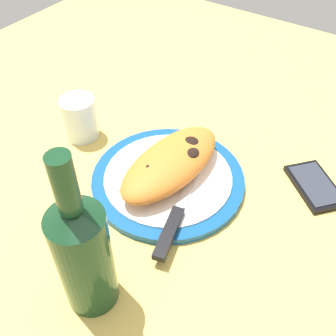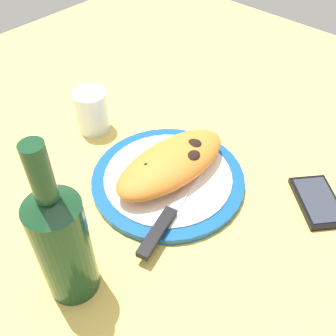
{
  "view_description": "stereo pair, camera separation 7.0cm",
  "coord_description": "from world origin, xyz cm",
  "px_view_note": "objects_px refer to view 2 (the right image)",
  "views": [
    {
      "loc": [
        41.15,
        27.93,
        52.84
      ],
      "look_at": [
        0.0,
        0.0,
        3.63
      ],
      "focal_mm": 42.44,
      "sensor_mm": 36.0,
      "label": 1
    },
    {
      "loc": [
        36.83,
        33.42,
        52.84
      ],
      "look_at": [
        0.0,
        0.0,
        3.63
      ],
      "focal_mm": 42.44,
      "sensor_mm": 36.0,
      "label": 2
    }
  ],
  "objects_px": {
    "wine_bottle": "(62,242)",
    "knife": "(166,219)",
    "fork": "(142,164)",
    "plate": "(168,179)",
    "water_glass": "(92,113)",
    "smartphone": "(318,201)",
    "calzone": "(171,162)"
  },
  "relations": [
    {
      "from": "plate",
      "to": "fork",
      "type": "distance_m",
      "value": 0.06
    },
    {
      "from": "calzone",
      "to": "water_glass",
      "type": "xyz_separation_m",
      "value": [
        -0.0,
        -0.22,
        -0.01
      ]
    },
    {
      "from": "smartphone",
      "to": "calzone",
      "type": "bearing_deg",
      "value": -60.87
    },
    {
      "from": "water_glass",
      "to": "knife",
      "type": "bearing_deg",
      "value": 72.84
    },
    {
      "from": "calzone",
      "to": "wine_bottle",
      "type": "bearing_deg",
      "value": 8.43
    },
    {
      "from": "fork",
      "to": "water_glass",
      "type": "xyz_separation_m",
      "value": [
        -0.02,
        -0.17,
        0.02
      ]
    },
    {
      "from": "water_glass",
      "to": "wine_bottle",
      "type": "xyz_separation_m",
      "value": [
        0.25,
        0.26,
        0.07
      ]
    },
    {
      "from": "wine_bottle",
      "to": "plate",
      "type": "bearing_deg",
      "value": -171.7
    },
    {
      "from": "fork",
      "to": "plate",
      "type": "bearing_deg",
      "value": 100.86
    },
    {
      "from": "plate",
      "to": "wine_bottle",
      "type": "bearing_deg",
      "value": 8.3
    },
    {
      "from": "plate",
      "to": "water_glass",
      "type": "distance_m",
      "value": 0.22
    },
    {
      "from": "knife",
      "to": "plate",
      "type": "bearing_deg",
      "value": -139.17
    },
    {
      "from": "wine_bottle",
      "to": "water_glass",
      "type": "bearing_deg",
      "value": -134.69
    },
    {
      "from": "fork",
      "to": "wine_bottle",
      "type": "bearing_deg",
      "value": 21.31
    },
    {
      "from": "plate",
      "to": "smartphone",
      "type": "xyz_separation_m",
      "value": [
        -0.14,
        0.23,
        -0.0
      ]
    },
    {
      "from": "fork",
      "to": "water_glass",
      "type": "distance_m",
      "value": 0.17
    },
    {
      "from": "calzone",
      "to": "smartphone",
      "type": "relative_size",
      "value": 1.87
    },
    {
      "from": "calzone",
      "to": "fork",
      "type": "bearing_deg",
      "value": -69.48
    },
    {
      "from": "calzone",
      "to": "wine_bottle",
      "type": "relative_size",
      "value": 0.9
    },
    {
      "from": "fork",
      "to": "water_glass",
      "type": "height_order",
      "value": "water_glass"
    },
    {
      "from": "fork",
      "to": "smartphone",
      "type": "relative_size",
      "value": 1.32
    },
    {
      "from": "smartphone",
      "to": "wine_bottle",
      "type": "relative_size",
      "value": 0.48
    },
    {
      "from": "wine_bottle",
      "to": "knife",
      "type": "bearing_deg",
      "value": 169.51
    },
    {
      "from": "knife",
      "to": "wine_bottle",
      "type": "bearing_deg",
      "value": -10.49
    },
    {
      "from": "smartphone",
      "to": "water_glass",
      "type": "xyz_separation_m",
      "value": [
        0.12,
        -0.45,
        0.03
      ]
    },
    {
      "from": "knife",
      "to": "smartphone",
      "type": "relative_size",
      "value": 1.8
    },
    {
      "from": "calzone",
      "to": "wine_bottle",
      "type": "height_order",
      "value": "wine_bottle"
    },
    {
      "from": "calzone",
      "to": "knife",
      "type": "distance_m",
      "value": 0.11
    },
    {
      "from": "smartphone",
      "to": "wine_bottle",
      "type": "xyz_separation_m",
      "value": [
        0.38,
        -0.19,
        0.1
      ]
    },
    {
      "from": "knife",
      "to": "wine_bottle",
      "type": "height_order",
      "value": "wine_bottle"
    },
    {
      "from": "calzone",
      "to": "knife",
      "type": "height_order",
      "value": "calzone"
    },
    {
      "from": "fork",
      "to": "wine_bottle",
      "type": "xyz_separation_m",
      "value": [
        0.23,
        0.09,
        0.08
      ]
    }
  ]
}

